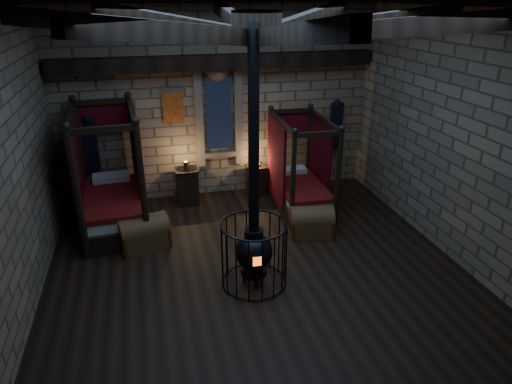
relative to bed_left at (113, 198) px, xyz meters
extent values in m
cube|color=black|center=(2.39, -2.32, -0.59)|extent=(7.00, 7.00, 0.01)
cube|color=#847054|center=(2.39, 1.18, 1.51)|extent=(7.00, 0.02, 4.20)
cube|color=#847054|center=(2.39, -5.82, 1.51)|extent=(7.00, 0.02, 4.20)
cube|color=#847054|center=(-1.11, -2.32, 1.51)|extent=(0.02, 7.00, 4.20)
cube|color=#847054|center=(5.89, -2.32, 1.51)|extent=(0.02, 7.00, 4.20)
cube|color=black|center=(2.39, -2.32, 3.61)|extent=(7.00, 7.00, 0.01)
cube|color=black|center=(2.39, 1.00, 2.46)|extent=(6.86, 0.35, 0.30)
cylinder|color=black|center=(2.39, -2.32, 3.46)|extent=(0.70, 0.70, 0.25)
cube|color=black|center=(2.39, 1.13, 1.31)|extent=(0.55, 0.04, 1.60)
cube|color=maroon|center=(1.39, 1.14, 1.51)|extent=(0.45, 0.03, 0.65)
cube|color=black|center=(-0.41, 1.02, 0.86)|extent=(0.30, 0.10, 1.15)
cube|color=black|center=(5.19, 1.02, 0.86)|extent=(0.30, 0.10, 1.15)
cube|color=black|center=(0.01, -0.09, -0.40)|extent=(1.31, 2.33, 0.39)
cube|color=beige|center=(0.01, -0.09, -0.09)|extent=(1.17, 2.15, 0.24)
cube|color=maroon|center=(0.01, -0.09, 0.06)|extent=(1.24, 2.20, 0.11)
cube|color=beige|center=(-0.04, 0.73, 0.17)|extent=(0.78, 0.43, 0.15)
cube|color=#580711|center=(-0.06, 1.03, 1.42)|extent=(1.20, 0.13, 0.60)
cylinder|color=black|center=(-0.47, -1.21, 0.60)|extent=(0.12, 0.12, 2.39)
cylinder|color=black|center=(-0.60, 0.96, 0.60)|extent=(0.12, 0.12, 2.39)
cylinder|color=black|center=(0.61, -1.14, 0.60)|extent=(0.12, 0.12, 2.39)
cylinder|color=black|center=(0.48, 1.03, 0.60)|extent=(0.12, 0.12, 2.39)
cube|color=#580711|center=(-0.59, 0.20, 0.66)|extent=(0.16, 1.63, 2.12)
cube|color=#580711|center=(0.56, 0.27, 0.66)|extent=(0.16, 1.63, 2.12)
cube|color=black|center=(3.91, -0.21, -0.43)|extent=(1.06, 1.95, 0.33)
cube|color=beige|center=(3.91, -0.21, -0.17)|extent=(0.95, 1.80, 0.20)
cube|color=maroon|center=(3.91, -0.21, -0.04)|extent=(1.00, 1.84, 0.09)
cube|color=beige|center=(3.94, 0.49, 0.05)|extent=(0.66, 0.35, 0.13)
cube|color=#580711|center=(3.95, 0.74, 1.11)|extent=(1.01, 0.08, 0.51)
cylinder|color=black|center=(3.42, -1.11, 0.42)|extent=(0.10, 0.10, 2.02)
cylinder|color=black|center=(3.49, 0.72, 0.42)|extent=(0.10, 0.10, 2.02)
cylinder|color=black|center=(4.34, -1.15, 0.42)|extent=(0.10, 0.10, 2.02)
cylinder|color=black|center=(4.41, 0.69, 0.42)|extent=(0.10, 0.10, 2.02)
cube|color=#580711|center=(3.44, 0.08, 0.47)|extent=(0.11, 1.38, 1.79)
cube|color=#580711|center=(4.41, 0.05, 0.47)|extent=(0.11, 1.38, 1.79)
cube|color=brown|center=(0.55, -1.06, -0.41)|extent=(0.99, 0.74, 0.37)
cylinder|color=brown|center=(0.55, -1.06, -0.22)|extent=(0.99, 0.74, 0.54)
cube|color=olive|center=(0.15, -1.16, -0.41)|extent=(0.19, 0.56, 0.39)
cube|color=olive|center=(0.94, -0.96, -0.41)|extent=(0.19, 0.56, 0.39)
cube|color=brown|center=(3.74, -1.37, -0.42)|extent=(0.91, 0.64, 0.35)
cylinder|color=brown|center=(3.74, -1.37, -0.24)|extent=(0.91, 0.64, 0.51)
cube|color=olive|center=(3.35, -1.31, -0.42)|extent=(0.14, 0.53, 0.37)
cube|color=olive|center=(4.12, -1.44, -0.42)|extent=(0.14, 0.53, 0.37)
cube|color=black|center=(1.55, 0.71, -0.20)|extent=(0.47, 0.45, 0.78)
cube|color=black|center=(1.55, 0.71, 0.21)|extent=(0.51, 0.49, 0.04)
cylinder|color=olive|center=(1.55, 0.71, 0.32)|extent=(0.11, 0.11, 0.18)
cube|color=black|center=(3.17, 0.80, -0.26)|extent=(0.43, 0.41, 0.67)
cube|color=black|center=(3.17, 0.80, 0.10)|extent=(0.47, 0.45, 0.04)
cube|color=brown|center=(3.17, 0.80, 0.16)|extent=(0.18, 0.14, 0.05)
cylinder|color=black|center=(2.25, -2.70, -0.35)|extent=(0.43, 0.43, 0.11)
sphere|color=black|center=(2.25, -2.70, 0.00)|extent=(0.61, 0.61, 0.61)
cylinder|color=black|center=(2.25, -2.70, 0.33)|extent=(0.30, 0.30, 0.15)
cube|color=#FF5914|center=(2.24, -2.99, 0.00)|extent=(0.15, 0.03, 0.15)
cylinder|color=black|center=(2.25, -2.70, 1.92)|extent=(0.16, 0.16, 3.08)
torus|color=black|center=(2.25, -2.70, -0.55)|extent=(1.07, 1.07, 0.03)
torus|color=black|center=(2.25, -2.70, 0.49)|extent=(1.07, 1.07, 0.03)
camera|label=1|loc=(0.76, -8.80, 3.80)|focal=32.00mm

